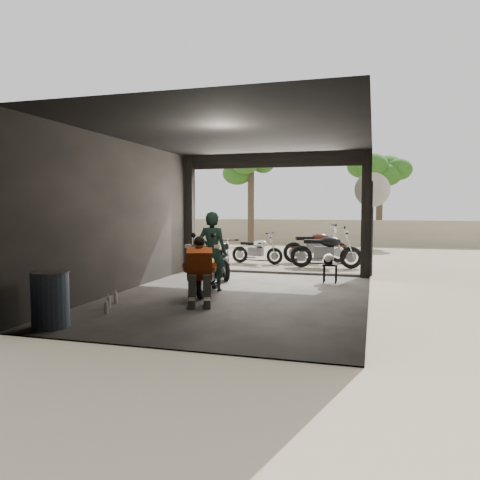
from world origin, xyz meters
The scene contains 16 objects.
ground centered at (0.00, 0.00, 0.00)m, with size 80.00×80.00×0.00m, color #7A6D56.
garage centered at (0.00, 0.55, 1.28)m, with size 7.00×7.13×3.20m.
boundary_wall centered at (0.00, 14.00, 0.60)m, with size 18.00×0.30×1.20m, color gray.
tree_left centered at (-3.00, 12.50, 3.99)m, with size 2.20×2.20×5.60m.
tree_right centered at (2.80, 14.00, 3.56)m, with size 2.20×2.20×5.00m.
main_bike centered at (-0.70, 0.26, 0.53)m, with size 0.66×1.60×1.07m, color beige, non-canonical shape.
left_bike centered at (-1.12, 2.41, 0.51)m, with size 0.62×1.50×1.02m, color black, non-canonical shape.
outside_bike_a centered at (-0.99, 5.57, 0.50)m, with size 0.61×1.49×1.01m, color black, non-canonical shape.
outside_bike_b centered at (0.78, 6.39, 0.63)m, with size 0.76×1.86×1.26m, color #3F190F, non-canonical shape.
outside_bike_c centered at (1.23, 5.10, 0.62)m, with size 0.75×1.83×1.24m, color black, non-canonical shape.
rider centered at (-0.72, 0.56, 0.85)m, with size 0.62×0.41×1.70m, color black.
mechanic centered at (-0.45, -0.90, 0.61)m, with size 0.62×0.84×1.21m, color #BC4919, non-canonical shape.
stool centered at (1.60, 2.28, 0.39)m, with size 0.33×0.33×0.46m.
helmet centered at (1.56, 2.30, 0.58)m, with size 0.25×0.27×0.24m, color white.
oil_drum centered at (-2.00, -3.00, 0.42)m, with size 0.54×0.54×0.84m, color #3C4F66.
sign_post centered at (2.51, 3.76, 1.84)m, with size 0.90×0.08×2.69m.
Camera 1 is at (2.57, -8.77, 1.79)m, focal length 35.00 mm.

